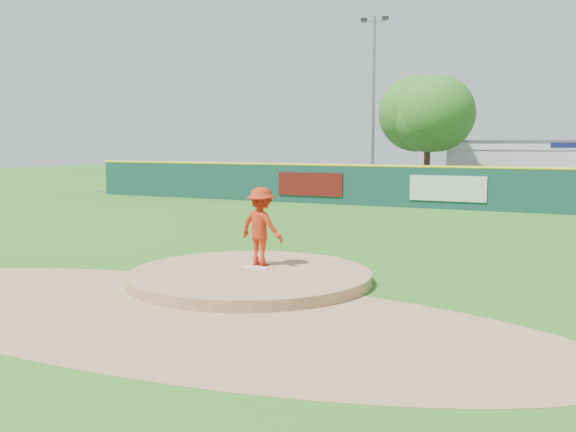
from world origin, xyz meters
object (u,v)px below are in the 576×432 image
at_px(deciduous_tree, 428,118).
at_px(light_pole_left, 373,97).
at_px(van, 546,194).
at_px(playground_slide, 201,178).
at_px(pitcher, 261,226).

distance_m(deciduous_tree, light_pole_left, 4.72).
xyz_separation_m(van, playground_slide, (-21.24, 1.35, 0.17)).
bearing_deg(light_pole_left, pitcher, -77.34).
xyz_separation_m(pitcher, light_pole_left, (-5.89, 26.24, 4.88)).
distance_m(van, light_pole_left, 13.21).
distance_m(pitcher, light_pole_left, 27.33).
height_order(pitcher, van, pitcher).
height_order(playground_slide, deciduous_tree, deciduous_tree).
relative_size(pitcher, deciduous_tree, 0.25).
distance_m(pitcher, playground_slide, 27.59).
relative_size(playground_slide, light_pole_left, 0.26).
bearing_deg(van, deciduous_tree, 46.32).
height_order(pitcher, deciduous_tree, deciduous_tree).
bearing_deg(light_pole_left, playground_slide, -159.00).
relative_size(van, deciduous_tree, 0.60).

